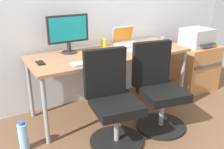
% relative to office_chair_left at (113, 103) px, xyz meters
% --- Properties ---
extents(ground_plane, '(5.28, 5.28, 0.00)m').
position_rel_office_chair_left_xyz_m(ground_plane, '(0.29, 0.58, -0.42)').
color(ground_plane, brown).
extents(back_wall, '(4.40, 0.04, 2.60)m').
position_rel_office_chair_left_xyz_m(back_wall, '(0.29, 1.02, 0.88)').
color(back_wall, silver).
rests_on(back_wall, ground).
extents(desk, '(1.87, 0.72, 0.74)m').
position_rel_office_chair_left_xyz_m(desk, '(0.29, 0.58, 0.26)').
color(desk, '#996B47').
rests_on(desk, ground).
extents(office_chair_left, '(0.54, 0.54, 0.94)m').
position_rel_office_chair_left_xyz_m(office_chair_left, '(0.00, 0.00, 0.00)').
color(office_chair_left, black).
rests_on(office_chair_left, ground).
extents(office_chair_right, '(0.54, 0.54, 0.94)m').
position_rel_office_chair_left_xyz_m(office_chair_right, '(0.57, -0.00, 0.00)').
color(office_chair_right, black).
rests_on(office_chair_right, ground).
extents(side_cabinet, '(0.58, 0.52, 0.65)m').
position_rel_office_chair_left_xyz_m(side_cabinet, '(1.69, 0.56, -0.10)').
color(side_cabinet, '#B77542').
rests_on(side_cabinet, ground).
extents(printer, '(0.38, 0.40, 0.24)m').
position_rel_office_chair_left_xyz_m(printer, '(1.69, 0.56, 0.35)').
color(printer, '#B7B7B7').
rests_on(printer, side_cabinet).
extents(water_bottle_on_floor, '(0.09, 0.09, 0.31)m').
position_rel_office_chair_left_xyz_m(water_bottle_on_floor, '(-0.82, 0.28, -0.28)').
color(water_bottle_on_floor, '#8CBFF2').
rests_on(water_bottle_on_floor, ground).
extents(desktop_monitor, '(0.48, 0.18, 0.43)m').
position_rel_office_chair_left_xyz_m(desktop_monitor, '(-0.12, 0.80, 0.57)').
color(desktop_monitor, '#262626').
rests_on(desktop_monitor, desk).
extents(open_laptop, '(0.31, 0.27, 0.22)m').
position_rel_office_chair_left_xyz_m(open_laptop, '(0.65, 0.78, 0.38)').
color(open_laptop, silver).
rests_on(open_laptop, desk).
extents(keyboard_by_monitor, '(0.34, 0.12, 0.02)m').
position_rel_office_chair_left_xyz_m(keyboard_by_monitor, '(-0.10, 0.34, 0.33)').
color(keyboard_by_monitor, '#B7B7B7').
rests_on(keyboard_by_monitor, desk).
extents(keyboard_by_laptop, '(0.34, 0.12, 0.02)m').
position_rel_office_chair_left_xyz_m(keyboard_by_laptop, '(0.67, 0.48, 0.33)').
color(keyboard_by_laptop, '#B7B7B7').
rests_on(keyboard_by_laptop, desk).
extents(mouse_by_monitor, '(0.06, 0.10, 0.03)m').
position_rel_office_chair_left_xyz_m(mouse_by_monitor, '(0.45, 0.29, 0.34)').
color(mouse_by_monitor, '#B7B7B7').
rests_on(mouse_by_monitor, desk).
extents(mouse_by_laptop, '(0.06, 0.10, 0.03)m').
position_rel_office_chair_left_xyz_m(mouse_by_laptop, '(0.30, 0.40, 0.34)').
color(mouse_by_laptop, '#2D2D2D').
rests_on(mouse_by_laptop, desk).
extents(coffee_mug, '(0.08, 0.08, 0.09)m').
position_rel_office_chair_left_xyz_m(coffee_mug, '(0.37, 0.86, 0.37)').
color(coffee_mug, yellow).
rests_on(coffee_mug, desk).
extents(pen_cup, '(0.07, 0.07, 0.10)m').
position_rel_office_chair_left_xyz_m(pen_cup, '(1.05, 0.53, 0.37)').
color(pen_cup, slate).
rests_on(pen_cup, desk).
extents(phone_near_laptop, '(0.07, 0.14, 0.01)m').
position_rel_office_chair_left_xyz_m(phone_near_laptop, '(0.21, 0.65, 0.33)').
color(phone_near_laptop, black).
rests_on(phone_near_laptop, desk).
extents(phone_near_monitor, '(0.07, 0.14, 0.01)m').
position_rel_office_chair_left_xyz_m(phone_near_monitor, '(-0.52, 0.58, 0.33)').
color(phone_near_monitor, black).
rests_on(phone_near_monitor, desk).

